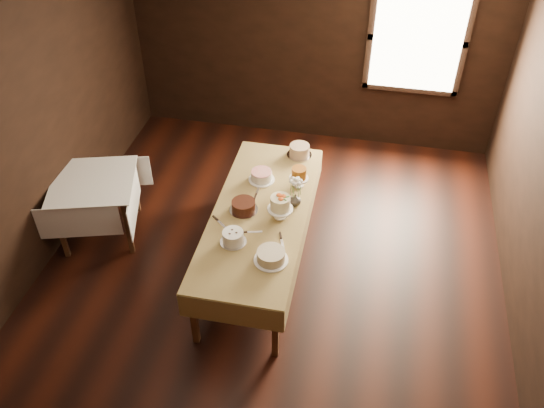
# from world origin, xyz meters

# --- Properties ---
(floor) EXTENTS (5.00, 6.00, 0.01)m
(floor) POSITION_xyz_m (0.00, 0.00, 0.00)
(floor) COLOR black
(floor) RESTS_ON ground
(ceiling) EXTENTS (5.00, 6.00, 0.01)m
(ceiling) POSITION_xyz_m (0.00, 0.00, 2.80)
(ceiling) COLOR beige
(ceiling) RESTS_ON wall_back
(wall_back) EXTENTS (5.00, 0.02, 2.80)m
(wall_back) POSITION_xyz_m (0.00, 3.00, 1.40)
(wall_back) COLOR black
(wall_back) RESTS_ON ground
(wall_left) EXTENTS (0.02, 6.00, 2.80)m
(wall_left) POSITION_xyz_m (-2.50, 0.00, 1.40)
(wall_left) COLOR black
(wall_left) RESTS_ON ground
(window) EXTENTS (1.10, 0.05, 1.30)m
(window) POSITION_xyz_m (1.30, 2.94, 1.60)
(window) COLOR #FFEABF
(window) RESTS_ON wall_back
(display_table) EXTENTS (0.98, 2.49, 0.77)m
(display_table) POSITION_xyz_m (-0.14, 0.26, 0.71)
(display_table) COLOR #432614
(display_table) RESTS_ON ground
(side_table) EXTENTS (1.13, 1.13, 0.77)m
(side_table) POSITION_xyz_m (-2.08, 0.39, 0.68)
(side_table) COLOR #432614
(side_table) RESTS_ON ground
(cake_speckled) EXTENTS (0.30, 0.30, 0.14)m
(cake_speckled) POSITION_xyz_m (0.09, 1.35, 0.83)
(cake_speckled) COLOR silver
(cake_speckled) RESTS_ON display_table
(cake_lattice) EXTENTS (0.33, 0.33, 0.11)m
(cake_lattice) POSITION_xyz_m (-0.24, 0.79, 0.82)
(cake_lattice) COLOR white
(cake_lattice) RESTS_ON display_table
(cake_caramel) EXTENTS (0.23, 0.23, 0.25)m
(cake_caramel) POSITION_xyz_m (0.18, 0.78, 0.87)
(cake_caramel) COLOR white
(cake_caramel) RESTS_ON display_table
(cake_chocolate) EXTENTS (0.30, 0.30, 0.12)m
(cake_chocolate) POSITION_xyz_m (-0.31, 0.25, 0.82)
(cake_chocolate) COLOR silver
(cake_chocolate) RESTS_ON display_table
(cake_flowers) EXTENTS (0.28, 0.28, 0.27)m
(cake_flowers) POSITION_xyz_m (0.08, 0.23, 0.89)
(cake_flowers) COLOR white
(cake_flowers) RESTS_ON display_table
(cake_swirl) EXTENTS (0.29, 0.29, 0.13)m
(cake_swirl) POSITION_xyz_m (-0.30, -0.24, 0.83)
(cake_swirl) COLOR silver
(cake_swirl) RESTS_ON display_table
(cake_cream) EXTENTS (0.38, 0.38, 0.12)m
(cake_cream) POSITION_xyz_m (0.12, -0.40, 0.82)
(cake_cream) COLOR white
(cake_cream) RESTS_ON display_table
(cake_server_a) EXTENTS (0.24, 0.09, 0.01)m
(cake_server_a) POSITION_xyz_m (-0.12, -0.05, 0.77)
(cake_server_a) COLOR silver
(cake_server_a) RESTS_ON display_table
(cake_server_b) EXTENTS (0.10, 0.23, 0.01)m
(cake_server_b) POSITION_xyz_m (0.18, -0.16, 0.77)
(cake_server_b) COLOR silver
(cake_server_b) RESTS_ON display_table
(cake_server_c) EXTENTS (0.03, 0.24, 0.01)m
(cake_server_c) POSITION_xyz_m (-0.24, 0.61, 0.77)
(cake_server_c) COLOR silver
(cake_server_c) RESTS_ON display_table
(cake_server_d) EXTENTS (0.23, 0.13, 0.01)m
(cake_server_d) POSITION_xyz_m (0.11, 0.54, 0.77)
(cake_server_d) COLOR silver
(cake_server_d) RESTS_ON display_table
(cake_server_e) EXTENTS (0.20, 0.17, 0.01)m
(cake_server_e) POSITION_xyz_m (-0.48, -0.01, 0.77)
(cake_server_e) COLOR silver
(cake_server_e) RESTS_ON display_table
(flower_vase) EXTENTS (0.16, 0.16, 0.13)m
(flower_vase) POSITION_xyz_m (0.20, 0.45, 0.83)
(flower_vase) COLOR #2D2823
(flower_vase) RESTS_ON display_table
(flower_bouquet) EXTENTS (0.14, 0.14, 0.20)m
(flower_bouquet) POSITION_xyz_m (0.20, 0.45, 1.02)
(flower_bouquet) COLOR white
(flower_bouquet) RESTS_ON flower_vase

